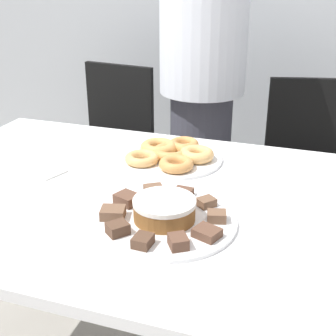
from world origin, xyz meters
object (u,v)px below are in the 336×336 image
office_chair_left (107,157)px  frosted_cake (164,209)px  office_chair_right (309,184)px  plate_donuts (171,158)px  napkin (45,171)px  person_standing (202,79)px  plate_cake (164,221)px

office_chair_left → frosted_cake: size_ratio=5.59×
office_chair_left → office_chair_right: 1.03m
office_chair_right → plate_donuts: bearing=-136.4°
office_chair_left → office_chair_right: size_ratio=1.00×
office_chair_right → plate_donuts: office_chair_right is taller
office_chair_right → frosted_cake: 1.21m
napkin → person_standing: bearing=72.8°
person_standing → plate_donuts: size_ratio=4.95×
office_chair_left → plate_cake: office_chair_left is taller
plate_donuts → frosted_cake: (0.11, -0.39, 0.03)m
plate_cake → napkin: bearing=159.1°
plate_cake → napkin: 0.49m
plate_cake → napkin: size_ratio=2.65×
office_chair_right → frosted_cake: office_chair_right is taller
plate_cake → plate_donuts: (-0.11, 0.39, 0.00)m
office_chair_right → plate_donuts: size_ratio=2.58×
office_chair_right → plate_cake: size_ratio=2.41×
office_chair_left → frosted_cake: (0.70, -1.10, 0.38)m
person_standing → office_chair_right: person_standing is taller
person_standing → plate_donuts: person_standing is taller
frosted_cake → office_chair_left: bearing=122.5°
person_standing → plate_cake: size_ratio=4.63×
office_chair_right → plate_donuts: 0.91m
napkin → plate_donuts: bearing=32.9°
office_chair_left → napkin: size_ratio=6.39×
office_chair_left → person_standing: bearing=1.6°
office_chair_left → office_chair_right: bearing=7.3°
napkin → office_chair_left: bearing=104.9°
office_chair_left → plate_donuts: bearing=-42.9°
person_standing → plate_donuts: (0.07, -0.66, -0.12)m
plate_cake → office_chair_left: bearing=122.5°
office_chair_left → plate_donuts: 0.99m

